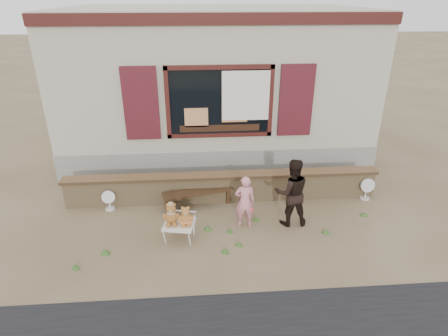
{
  "coord_description": "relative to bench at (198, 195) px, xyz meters",
  "views": [
    {
      "loc": [
        -0.54,
        -6.51,
        4.36
      ],
      "look_at": [
        0.0,
        0.6,
        1.0
      ],
      "focal_mm": 30.0,
      "sensor_mm": 36.0,
      "label": 1
    }
  ],
  "objects": [
    {
      "name": "child",
      "position": [
        0.93,
        -0.83,
        0.27
      ],
      "size": [
        0.42,
        0.29,
        1.12
      ],
      "primitive_type": "imported",
      "rotation": [
        0.0,
        0.0,
        3.1
      ],
      "color": "pink",
      "rests_on": "ground"
    },
    {
      "name": "teddy_bear_left",
      "position": [
        -0.51,
        -1.18,
        0.28
      ],
      "size": [
        0.37,
        0.34,
        0.44
      ],
      "primitive_type": null,
      "rotation": [
        0.0,
        0.0,
        -0.2
      ],
      "color": "brown",
      "rests_on": "folding_chair"
    },
    {
      "name": "folding_chair",
      "position": [
        -0.38,
        -1.2,
        0.03
      ],
      "size": [
        0.66,
        0.61,
        0.35
      ],
      "rotation": [
        0.0,
        0.0,
        -0.2
      ],
      "color": "silver",
      "rests_on": "ground"
    },
    {
      "name": "fan_right",
      "position": [
        3.88,
        0.04,
        -0.03
      ],
      "size": [
        0.33,
        0.22,
        0.53
      ],
      "rotation": [
        0.0,
        0.0,
        0.03
      ],
      "color": "silver",
      "rests_on": "ground"
    },
    {
      "name": "grass_tufts",
      "position": [
        0.46,
        -1.28,
        -0.24
      ],
      "size": [
        5.85,
        1.42,
        0.11
      ],
      "color": "#3A5E25",
      "rests_on": "ground"
    },
    {
      "name": "bench",
      "position": [
        0.0,
        0.0,
        0.0
      ],
      "size": [
        1.59,
        0.75,
        0.4
      ],
      "rotation": [
        0.0,
        0.0,
        0.28
      ],
      "color": "black",
      "rests_on": "ground"
    },
    {
      "name": "teddy_bear_right",
      "position": [
        -0.24,
        -1.23,
        0.25
      ],
      "size": [
        0.33,
        0.3,
        0.39
      ],
      "primitive_type": null,
      "rotation": [
        0.0,
        0.0,
        -0.2
      ],
      "color": "#9A602B",
      "rests_on": "folding_chair"
    },
    {
      "name": "shopfront",
      "position": [
        0.57,
        3.73,
        1.71
      ],
      "size": [
        8.04,
        5.13,
        4.0
      ],
      "color": "#A79F87",
      "rests_on": "ground"
    },
    {
      "name": "fan_left",
      "position": [
        -1.95,
        0.02,
        -0.06
      ],
      "size": [
        0.3,
        0.2,
        0.47
      ],
      "rotation": [
        0.0,
        0.0,
        0.1
      ],
      "color": "silver",
      "rests_on": "ground"
    },
    {
      "name": "brick_wall",
      "position": [
        0.57,
        0.24,
        0.05
      ],
      "size": [
        7.1,
        0.36,
        0.67
      ],
      "color": "tan",
      "rests_on": "ground"
    },
    {
      "name": "ground",
      "position": [
        0.57,
        -0.76,
        -0.29
      ],
      "size": [
        80.0,
        80.0,
        0.0
      ],
      "primitive_type": "plane",
      "color": "brown",
      "rests_on": "ground"
    },
    {
      "name": "adult",
      "position": [
        1.88,
        -0.82,
        0.43
      ],
      "size": [
        0.71,
        0.55,
        1.44
      ],
      "primitive_type": "imported",
      "rotation": [
        0.0,
        0.0,
        3.13
      ],
      "color": "black",
      "rests_on": "ground"
    }
  ]
}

